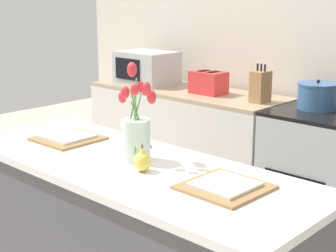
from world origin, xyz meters
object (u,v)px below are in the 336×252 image
object	(u,v)px
cooking_pot	(317,96)
microwave	(147,67)
flower_vase	(136,131)
toaster	(208,82)
knife_block	(260,87)
stove_range	(316,178)
plate_setting_left	(68,138)
plate_setting_right	(225,186)
pear_figurine	(142,161)

from	to	relation	value
cooking_pot	microwave	world-z (taller)	microwave
microwave	flower_vase	bearing A→B (deg)	-45.80
toaster	knife_block	xyz separation A→B (m)	(0.47, -0.00, 0.03)
stove_range	plate_setting_left	bearing A→B (deg)	-110.95
stove_range	microwave	xyz separation A→B (m)	(-1.61, -0.00, 0.59)
toaster	microwave	xyz separation A→B (m)	(-0.68, 0.01, 0.05)
toaster	plate_setting_left	bearing A→B (deg)	-77.97
plate_setting_left	toaster	world-z (taller)	toaster
cooking_pot	microwave	bearing A→B (deg)	-177.95
flower_vase	plate_setting_right	bearing A→B (deg)	-0.85
flower_vase	toaster	bearing A→B (deg)	118.26
flower_vase	plate_setting_right	size ratio (longest dim) A/B	1.43
pear_figurine	toaster	bearing A→B (deg)	120.40
flower_vase	plate_setting_left	size ratio (longest dim) A/B	1.43
microwave	plate_setting_right	bearing A→B (deg)	-37.85
toaster	cooking_pot	distance (m)	0.87
plate_setting_left	toaster	distance (m)	1.59
flower_vase	toaster	distance (m)	1.75
flower_vase	microwave	bearing A→B (deg)	134.20
plate_setting_left	knife_block	bearing A→B (deg)	84.84
flower_vase	knife_block	size ratio (longest dim) A/B	1.60
pear_figurine	plate_setting_left	xyz separation A→B (m)	(-0.62, 0.08, -0.04)
flower_vase	pear_figurine	size ratio (longest dim) A/B	3.68
stove_range	plate_setting_right	size ratio (longest dim) A/B	3.02
flower_vase	microwave	distance (m)	2.17
stove_range	microwave	world-z (taller)	microwave
plate_setting_right	knife_block	distance (m)	1.77
microwave	stove_range	bearing A→B (deg)	0.02
stove_range	pear_figurine	world-z (taller)	pear_figurine
cooking_pot	plate_setting_left	bearing A→B (deg)	-108.34
cooking_pot	pear_figurine	bearing A→B (deg)	-87.05
stove_range	toaster	world-z (taller)	toaster
stove_range	cooking_pot	xyz separation A→B (m)	(-0.06, 0.05, 0.54)
plate_setting_right	microwave	world-z (taller)	microwave
plate_setting_left	plate_setting_right	bearing A→B (deg)	0.00
plate_setting_left	plate_setting_right	size ratio (longest dim) A/B	1.00
flower_vase	cooking_pot	bearing A→B (deg)	88.66
toaster	microwave	distance (m)	0.69
flower_vase	plate_setting_right	xyz separation A→B (m)	(0.50, -0.01, -0.12)
knife_block	pear_figurine	bearing A→B (deg)	-73.38
stove_range	plate_setting_left	world-z (taller)	plate_setting_left
pear_figurine	toaster	distance (m)	1.89
microwave	pear_figurine	bearing A→B (deg)	-45.03
stove_range	microwave	size ratio (longest dim) A/B	1.90
stove_range	microwave	bearing A→B (deg)	-179.98
pear_figurine	microwave	bearing A→B (deg)	134.97
stove_range	cooking_pot	size ratio (longest dim) A/B	3.45
pear_figurine	cooking_pot	size ratio (longest dim) A/B	0.44
stove_range	plate_setting_right	distance (m)	1.68
toaster	flower_vase	bearing A→B (deg)	-61.74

